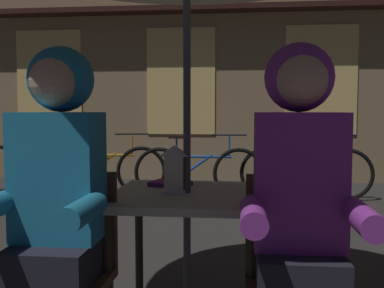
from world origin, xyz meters
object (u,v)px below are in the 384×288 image
person_left_hooded (56,183)px  bicycle_second (102,170)px  person_right_hooded (300,187)px  book (170,184)px  chair_right (296,274)px  cafe_table (187,213)px  lantern (175,168)px  chair_left (63,265)px  bicycle_nearest (34,169)px  bicycle_fourth (306,172)px  bicycle_third (198,172)px

person_left_hooded → bicycle_second: bearing=104.9°
person_left_hooded → person_right_hooded: same height
person_right_hooded → book: size_ratio=7.00×
chair_right → person_left_hooded: size_ratio=0.62×
chair_right → book: size_ratio=4.35×
cafe_table → book: (-0.11, 0.18, 0.11)m
lantern → chair_left: size_ratio=0.27×
lantern → bicycle_second: 3.94m
chair_left → bicycle_nearest: bearing=116.8°
chair_left → person_left_hooded: (-0.00, -0.06, 0.36)m
chair_left → book: bearing=55.7°
bicycle_second → book: bicycle_second is taller
lantern → person_left_hooded: person_left_hooded is taller
lantern → chair_right: size_ratio=0.27×
cafe_table → person_right_hooded: 0.67m
chair_right → bicycle_nearest: chair_right is taller
cafe_table → chair_left: bearing=-142.5°
lantern → person_right_hooded: size_ratio=0.17×
cafe_table → bicycle_second: size_ratio=0.44×
bicycle_second → bicycle_fourth: (2.64, 0.06, 0.00)m
bicycle_fourth → book: 3.71m
lantern → bicycle_fourth: (1.15, 3.67, -0.51)m
bicycle_fourth → person_left_hooded: bearing=-111.0°
bicycle_nearest → bicycle_third: (2.24, -0.08, 0.00)m
cafe_table → bicycle_second: bearing=113.3°
person_right_hooded → bicycle_fourth: size_ratio=0.83×
chair_left → person_left_hooded: person_left_hooded is taller
person_left_hooded → chair_left: bearing=90.0°
bicycle_second → person_right_hooded: bearing=-63.3°
lantern → chair_right: bearing=-33.8°
lantern → chair_right: (0.54, -0.36, -0.37)m
bicycle_nearest → bicycle_second: (0.96, -0.04, 0.00)m
chair_left → person_left_hooded: size_ratio=0.62×
lantern → chair_right: 0.75m
lantern → bicycle_third: bearing=93.4°
cafe_table → bicycle_nearest: 4.44m
person_right_hooded → bicycle_third: size_ratio=0.83×
chair_left → person_left_hooded: 0.36m
cafe_table → lantern: bearing=-172.0°
chair_left → chair_right: same height
chair_left → book: chair_left is taller
lantern → bicycle_third: size_ratio=0.14×
chair_left → bicycle_fourth: chair_left is taller
lantern → person_left_hooded: 0.59m
bicycle_fourth → book: bearing=-109.0°
lantern → book: bearing=105.0°
bicycle_nearest → bicycle_third: 2.24m
chair_left → person_right_hooded: (0.96, -0.06, 0.36)m
cafe_table → person_right_hooded: bearing=-41.6°
person_left_hooded → book: bearing=58.3°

